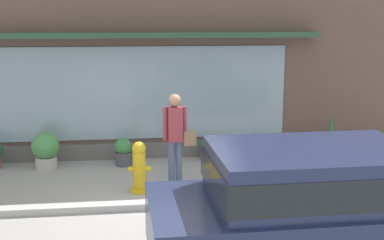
{
  "coord_description": "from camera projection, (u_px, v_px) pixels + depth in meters",
  "views": [
    {
      "loc": [
        -0.5,
        -8.31,
        3.15
      ],
      "look_at": [
        0.7,
        1.2,
        1.2
      ],
      "focal_mm": 47.96,
      "sensor_mm": 36.0,
      "label": 1
    }
  ],
  "objects": [
    {
      "name": "potted_plant_trailing_edge",
      "position": [
        330.0,
        136.0,
        11.53
      ],
      "size": [
        0.3,
        0.3,
        1.03
      ],
      "color": "#4C4C51",
      "rests_on": "ground_plane"
    },
    {
      "name": "fire_hydrant",
      "position": [
        139.0,
        167.0,
        9.26
      ],
      "size": [
        0.41,
        0.38,
        0.94
      ],
      "color": "gold",
      "rests_on": "ground_plane"
    },
    {
      "name": "potted_plant_window_center",
      "position": [
        123.0,
        151.0,
        10.96
      ],
      "size": [
        0.37,
        0.37,
        0.61
      ],
      "color": "#4C4C51",
      "rests_on": "ground_plane"
    },
    {
      "name": "parked_car_navy",
      "position": [
        321.0,
        205.0,
        6.17
      ],
      "size": [
        4.35,
        2.04,
        1.63
      ],
      "rotation": [
        0.0,
        0.0,
        0.02
      ],
      "color": "navy",
      "rests_on": "ground_plane"
    },
    {
      "name": "potted_plant_near_hydrant",
      "position": [
        205.0,
        148.0,
        11.45
      ],
      "size": [
        0.26,
        0.26,
        0.47
      ],
      "color": "#4C4C51",
      "rests_on": "ground_plane"
    },
    {
      "name": "curb_strip",
      "position": [
        161.0,
        205.0,
        8.56
      ],
      "size": [
        14.0,
        0.24,
        0.12
      ],
      "primitive_type": "cube",
      "color": "#B2B2AD",
      "rests_on": "ground_plane"
    },
    {
      "name": "ground_plane",
      "position": [
        160.0,
        204.0,
        8.76
      ],
      "size": [
        60.0,
        60.0,
        0.0
      ],
      "primitive_type": "plane",
      "color": "#9E9B93"
    },
    {
      "name": "storefront",
      "position": [
        149.0,
        39.0,
        11.34
      ],
      "size": [
        14.0,
        0.81,
        5.43
      ],
      "color": "brown",
      "rests_on": "ground_plane"
    },
    {
      "name": "potted_plant_window_right",
      "position": [
        46.0,
        149.0,
        10.7
      ],
      "size": [
        0.58,
        0.58,
        0.79
      ],
      "color": "#B7B2A3",
      "rests_on": "ground_plane"
    },
    {
      "name": "pedestrian_with_handbag",
      "position": [
        176.0,
        133.0,
        9.5
      ],
      "size": [
        0.62,
        0.23,
        1.75
      ],
      "rotation": [
        0.0,
        0.0,
        0.12
      ],
      "color": "#475675",
      "rests_on": "ground_plane"
    }
  ]
}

